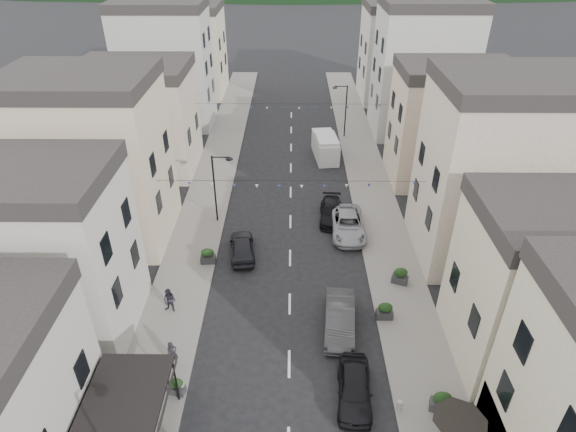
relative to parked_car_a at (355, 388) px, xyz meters
name	(u,v)px	position (x,y,z in m)	size (l,w,h in m)	color
sidewalk_left	(211,186)	(-10.95, 23.22, -0.69)	(4.00, 76.00, 0.12)	slate
sidewalk_right	(370,187)	(4.05, 23.22, -0.69)	(4.00, 76.00, 0.12)	slate
boutique_awning	(122,424)	(-10.70, -3.78, 2.36)	(3.77, 7.50, 3.28)	black
buildings_row_left	(143,103)	(-17.95, 28.97, 5.37)	(10.20, 54.16, 14.00)	#B9B4AA
buildings_row_right	(443,106)	(11.05, 27.82, 5.57)	(10.20, 54.16, 14.50)	beige
streetlamp_left_far	(218,182)	(-9.27, 17.22, 2.95)	(1.70, 0.56, 6.00)	black
streetlamp_right_far	(344,106)	(2.37, 35.22, 2.95)	(1.70, 0.56, 6.00)	black
bunting_near	(290,185)	(-3.45, 13.22, 4.90)	(19.00, 0.28, 0.62)	black
bunting_far	(291,107)	(-3.45, 29.22, 4.90)	(19.00, 0.28, 0.62)	black
parked_car_a	(355,388)	(0.00, 0.00, 0.00)	(1.78, 4.42, 1.51)	black
parked_car_b	(340,319)	(-0.37, 5.03, 0.08)	(1.76, 5.04, 1.66)	#353538
parked_car_c	(348,224)	(1.15, 15.64, 0.03)	(2.61, 5.67, 1.57)	#989AA1
parked_car_d	(331,212)	(-0.04, 17.71, -0.09)	(1.87, 4.59, 1.33)	black
parked_car_e	(242,247)	(-7.03, 12.55, 0.00)	(1.77, 4.39, 1.50)	black
delivery_van	(325,146)	(0.14, 29.76, 0.50)	(2.70, 5.52, 2.54)	silver
pedestrian_a	(172,353)	(-10.04, 2.13, 0.16)	(0.58, 0.38, 1.59)	black
pedestrian_b	(170,300)	(-11.10, 6.39, 0.24)	(0.85, 0.66, 1.74)	#26212D
planter_la	(176,386)	(-9.45, 0.14, -0.13)	(1.02, 0.71, 1.03)	#313033
planter_lb	(208,256)	(-9.45, 11.49, -0.05)	(1.11, 0.65, 1.21)	#2C2C2E
planter_ra	(442,402)	(4.37, -0.77, -0.03)	(1.23, 0.90, 1.24)	#333336
planter_rb	(385,311)	(2.55, 5.89, -0.06)	(1.05, 0.59, 1.18)	#2B2C2E
planter_rc	(400,276)	(4.17, 9.33, -0.04)	(1.23, 0.96, 1.22)	#2E2E30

